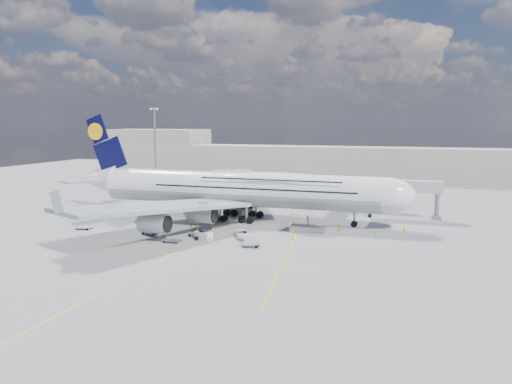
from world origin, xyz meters
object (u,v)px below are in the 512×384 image
(cargo_loader, at_px, (307,225))
(baggage_tug, at_px, (204,235))
(jet_bridge, at_px, (384,188))
(dolly_row_b, at_px, (150,229))
(dolly_back, at_px, (84,228))
(crew_tug, at_px, (197,226))
(airliner, at_px, (239,188))
(cone_wing_left_outer, at_px, (251,202))
(dolly_nose_far, at_px, (251,241))
(crew_nose, at_px, (404,229))
(crew_wing, at_px, (191,224))
(cone_wing_right_inner, at_px, (211,228))
(cone_tail, at_px, (99,207))
(cone_wing_left_inner, at_px, (203,209))
(dolly_row_a, at_px, (158,217))
(crew_van, at_px, (293,235))
(dolly_row_c, at_px, (172,240))
(cone_wing_right_outer, at_px, (171,234))
(catering_truck_inner, at_px, (241,200))
(catering_truck_outer, at_px, (208,187))
(cone_nose, at_px, (376,232))
(light_mast, at_px, (155,148))
(dolly_nose_near, at_px, (198,234))
(service_van, at_px, (242,234))
(crew_loader, at_px, (339,229))

(cargo_loader, distance_m, baggage_tug, 20.51)
(jet_bridge, xyz_separation_m, dolly_row_b, (-40.71, -29.81, -5.86))
(dolly_back, height_order, crew_tug, crew_tug)
(airliner, distance_m, cone_wing_left_outer, 24.46)
(dolly_nose_far, distance_m, crew_nose, 30.86)
(crew_wing, relative_size, cone_wing_right_inner, 2.66)
(cargo_loader, distance_m, cone_tail, 55.82)
(dolly_back, xyz_separation_m, crew_nose, (60.44, 15.90, 0.60))
(cone_wing_left_inner, bearing_deg, dolly_row_a, -100.79)
(crew_van, height_order, crew_tug, crew_van)
(airliner, height_order, dolly_row_c, airliner)
(dolly_row_c, xyz_separation_m, crew_wing, (-2.13, 12.06, 0.48))
(dolly_row_b, height_order, cone_tail, dolly_row_b)
(cone_wing_right_inner, bearing_deg, crew_nose, 12.46)
(dolly_row_b, relative_size, cone_wing_left_inner, 6.19)
(cone_wing_right_inner, bearing_deg, dolly_row_b, -140.16)
(airliner, relative_size, cone_wing_left_outer, 149.02)
(crew_van, bearing_deg, dolly_back, 86.95)
(cone_tail, bearing_deg, dolly_back, -60.85)
(dolly_row_b, bearing_deg, dolly_back, -159.95)
(crew_van, xyz_separation_m, cone_wing_right_outer, (-22.46, -4.06, -0.57))
(catering_truck_inner, distance_m, catering_truck_outer, 28.45)
(dolly_row_b, distance_m, baggage_tug, 11.65)
(cone_nose, distance_m, cone_wing_left_inner, 43.65)
(light_mast, distance_m, cone_wing_left_outer, 39.18)
(airliner, distance_m, cone_wing_left_inner, 16.08)
(light_mast, distance_m, catering_truck_outer, 20.57)
(baggage_tug, xyz_separation_m, cone_wing_left_inner, (-12.68, 27.88, -0.63))
(light_mast, distance_m, baggage_tug, 69.37)
(dolly_nose_near, distance_m, cone_tail, 42.07)
(dolly_row_c, bearing_deg, dolly_nose_near, 67.55)
(dolly_nose_far, height_order, catering_truck_outer, catering_truck_outer)
(jet_bridge, relative_size, cone_wing_left_inner, 35.55)
(cargo_loader, distance_m, dolly_back, 44.03)
(dolly_row_a, distance_m, cone_tail, 25.73)
(dolly_row_a, bearing_deg, crew_nose, 16.26)
(crew_tug, height_order, cone_wing_left_inner, crew_tug)
(airliner, relative_size, dolly_nose_near, 21.14)
(catering_truck_outer, relative_size, cone_wing_right_inner, 10.58)
(dolly_nose_near, bearing_deg, service_van, 22.92)
(airliner, height_order, cone_wing_right_inner, airliner)
(service_van, relative_size, cone_wing_left_inner, 9.74)
(airliner, bearing_deg, cone_wing_right_inner, -99.75)
(catering_truck_outer, xyz_separation_m, cone_tail, (-15.03, -32.82, -1.43))
(jet_bridge, relative_size, crew_loader, 12.31)
(airliner, height_order, cone_tail, airliner)
(catering_truck_inner, bearing_deg, airliner, -94.89)
(light_mast, height_order, crew_wing, light_mast)
(crew_nose, bearing_deg, dolly_back, -178.21)
(dolly_row_b, xyz_separation_m, crew_wing, (4.84, 7.76, -0.16))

